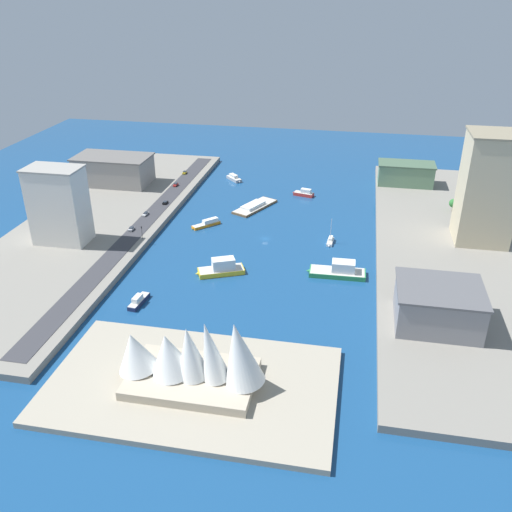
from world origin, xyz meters
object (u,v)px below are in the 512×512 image
Objects in this scene: sedan_silver at (131,229)px; suv_black at (165,202)px; tugboat_red at (304,193)px; taxi_yellow_cab at (185,172)px; yacht_sleek_gray at (234,178)px; sailboat_small_white at (330,241)px; pickup_red at (176,185)px; van_white at (146,214)px; ferry_yellow_fast at (222,268)px; terminal_long_green at (406,174)px; hotel_broad_white at (59,205)px; patrol_launch_navy at (139,301)px; water_taxi_orange at (207,223)px; traffic_light_waterfront at (142,231)px; ferry_green_doubledeck at (339,271)px; opera_landmark at (192,358)px; warehouse_low_gray at (438,306)px; office_block_beige at (488,188)px; carpark_squat_concrete at (114,170)px; barge_flat_brown at (254,206)px.

suv_black is at bearing -96.87° from sedan_silver.
taxi_yellow_cab is (78.04, -17.45, 2.12)m from tugboat_red.
yacht_sleek_gray is 60.04m from suv_black.
sailboat_small_white is 2.74× the size of pickup_red.
van_white is (96.98, -9.44, 2.63)m from sailboat_small_white.
suv_black is at bearing 63.92° from yacht_sleek_gray.
taxi_yellow_cab is at bearing -84.14° from suv_black.
terminal_long_green is at bearing -123.37° from ferry_yellow_fast.
hotel_broad_white is at bearing 54.51° from van_white.
patrol_launch_navy is (25.77, 30.15, -1.17)m from ferry_yellow_fast.
sailboat_small_white is at bearing 172.18° from water_taxi_orange.
taxi_yellow_cab is 1.02× the size of suv_black.
traffic_light_waterfront is (-9.87, 97.22, 3.41)m from taxi_yellow_cab.
tugboat_red is at bearing -74.61° from ferry_green_doubledeck.
sailboat_small_white is 104.31m from yacht_sleek_gray.
patrol_launch_navy is 0.42× the size of terminal_long_green.
hotel_broad_white is 0.75× the size of opera_landmark.
warehouse_low_gray reaches higher than ferry_green_doubledeck.
suv_black reaches higher than patrol_launch_navy.
warehouse_low_gray is at bearing 138.62° from pickup_red.
yacht_sleek_gray is at bearing -108.73° from sedan_silver.
sedan_silver is at bearing 7.39° from office_block_beige.
opera_landmark is at bearing 50.24° from office_block_beige.
yacht_sleek_gray is 0.85× the size of patrol_launch_navy.
ferry_yellow_fast is 0.47× the size of carpark_squat_concrete.
patrol_launch_navy is at bearing 85.59° from water_taxi_orange.
office_block_beige is at bearing 112.18° from terminal_long_green.
water_taxi_orange is at bearing 37.04° from terminal_long_green.
carpark_squat_concrete reaches higher than patrol_launch_navy.
van_white is at bearing 0.65° from office_block_beige.
office_block_beige is at bearing 150.45° from tugboat_red.
warehouse_low_gray reaches higher than pickup_red.
suv_black is (28.85, -18.21, 2.39)m from water_taxi_orange.
water_taxi_orange is at bearing 178.75° from van_white.
sedan_silver is (96.79, 10.13, 2.66)m from sailboat_small_white.
sedan_silver reaches higher than yacht_sleek_gray.
office_block_beige is 9.84× the size of van_white.
tugboat_red is 50.22m from yacht_sleek_gray.
carpark_squat_concrete reaches higher than traffic_light_waterfront.
tugboat_red is at bearing -64.14° from warehouse_low_gray.
terminal_long_green is at bearing -67.82° from office_block_beige.
carpark_squat_concrete is 0.87× the size of office_block_beige.
ferry_green_doubledeck is 0.57× the size of carpark_squat_concrete.
yacht_sleek_gray is at bearing -57.37° from ferry_green_doubledeck.
ferry_green_doubledeck is 84.37m from patrol_launch_navy.
terminal_long_green is (-161.57, -112.86, -11.44)m from hotel_broad_white.
hotel_broad_white is (57.16, 108.03, 19.41)m from yacht_sleek_gray.
carpark_squat_concrete is 82.66m from hotel_broad_white.
terminal_long_green is at bearing -157.37° from tugboat_red.
barge_flat_brown is 2.21× the size of patrol_launch_navy.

